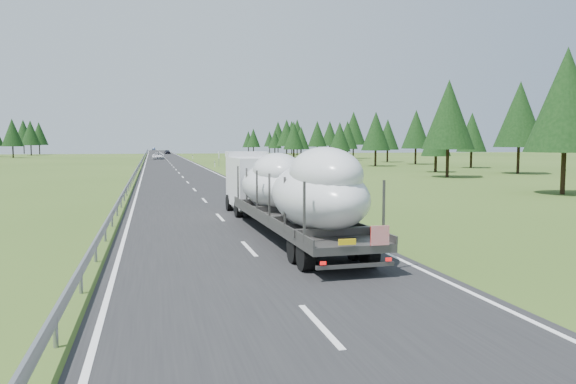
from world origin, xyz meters
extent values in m
plane|color=#344D19|center=(0.00, 0.00, 0.00)|extent=(400.00, 400.00, 0.00)
cube|color=black|center=(0.00, 100.00, 0.01)|extent=(10.00, 400.00, 0.02)
cube|color=slate|center=(-5.30, 100.00, 0.60)|extent=(0.08, 400.00, 0.32)
cylinder|color=slate|center=(-5.30, 0.00, 0.30)|extent=(0.10, 0.10, 0.60)
cube|color=silver|center=(6.50, 30.00, 0.50)|extent=(0.12, 0.07, 1.00)
cube|color=black|center=(6.50, 30.00, 0.82)|extent=(0.13, 0.08, 0.12)
cube|color=silver|center=(6.50, 80.00, 0.50)|extent=(0.12, 0.07, 1.00)
cube|color=black|center=(6.50, 80.00, 0.82)|extent=(0.13, 0.08, 0.12)
cube|color=silver|center=(6.50, 130.00, 0.50)|extent=(0.12, 0.07, 1.00)
cube|color=black|center=(6.50, 130.00, 0.82)|extent=(0.13, 0.08, 0.12)
cube|color=silver|center=(6.50, 180.00, 0.50)|extent=(0.12, 0.07, 1.00)
cube|color=black|center=(6.50, 180.00, 0.82)|extent=(0.13, 0.08, 0.12)
cube|color=silver|center=(6.50, 230.00, 0.50)|extent=(0.12, 0.07, 1.00)
cube|color=black|center=(6.50, 230.00, 0.82)|extent=(0.13, 0.08, 0.12)
cube|color=silver|center=(6.50, 280.00, 0.50)|extent=(0.12, 0.07, 1.00)
cube|color=black|center=(6.50, 280.00, 0.82)|extent=(0.13, 0.08, 0.12)
cube|color=silver|center=(6.50, 330.00, 0.50)|extent=(0.12, 0.07, 1.00)
cube|color=black|center=(6.50, 330.00, 0.82)|extent=(0.13, 0.08, 0.12)
cylinder|color=slate|center=(7.20, 80.00, 1.00)|extent=(0.08, 0.08, 2.00)
cube|color=silver|center=(7.20, 80.00, 2.00)|extent=(0.05, 0.90, 1.20)
cylinder|color=black|center=(42.03, 51.36, 2.00)|extent=(0.36, 0.36, 4.00)
cone|color=black|center=(42.03, 51.36, 7.55)|extent=(6.22, 6.22, 8.33)
cylinder|color=black|center=(45.60, 67.99, 1.48)|extent=(0.36, 0.36, 2.97)
cone|color=black|center=(45.60, 67.99, 5.61)|extent=(4.62, 4.62, 6.19)
cylinder|color=black|center=(43.94, 83.88, 1.70)|extent=(0.36, 0.36, 3.41)
cone|color=black|center=(43.94, 83.88, 6.44)|extent=(5.30, 5.30, 7.10)
cylinder|color=black|center=(43.69, 96.04, 1.50)|extent=(0.36, 0.36, 3.00)
cone|color=black|center=(43.69, 96.04, 5.66)|extent=(4.66, 4.66, 6.24)
cylinder|color=black|center=(39.34, 108.23, 1.51)|extent=(0.36, 0.36, 3.02)
cone|color=black|center=(39.34, 108.23, 5.70)|extent=(4.69, 4.69, 6.29)
cylinder|color=black|center=(46.56, 123.94, 2.03)|extent=(0.36, 0.36, 4.05)
cone|color=black|center=(46.56, 123.94, 7.66)|extent=(6.30, 6.30, 8.44)
cylinder|color=black|center=(40.98, 137.29, 1.70)|extent=(0.36, 0.36, 3.40)
cone|color=black|center=(40.98, 137.29, 6.43)|extent=(5.30, 5.30, 7.09)
cylinder|color=black|center=(48.91, 150.67, 1.80)|extent=(0.36, 0.36, 3.60)
cone|color=black|center=(48.91, 150.67, 6.81)|extent=(5.61, 5.61, 7.51)
cylinder|color=black|center=(42.28, 164.21, 1.96)|extent=(0.36, 0.36, 3.92)
cone|color=black|center=(42.28, 164.21, 7.40)|extent=(6.09, 6.09, 8.16)
cylinder|color=black|center=(44.11, 178.72, 1.98)|extent=(0.36, 0.36, 3.96)
cone|color=black|center=(44.11, 178.72, 7.49)|extent=(6.17, 6.17, 8.26)
cylinder|color=black|center=(43.26, 196.69, 2.06)|extent=(0.36, 0.36, 4.11)
cone|color=black|center=(43.26, 196.69, 7.77)|extent=(6.40, 6.40, 8.57)
cylinder|color=black|center=(42.37, 208.23, 1.46)|extent=(0.36, 0.36, 2.92)
cone|color=black|center=(42.37, 208.23, 5.51)|extent=(4.54, 4.54, 6.08)
cylinder|color=black|center=(27.10, 25.33, 1.90)|extent=(0.36, 0.36, 3.80)
cone|color=black|center=(27.10, 25.33, 7.17)|extent=(5.90, 5.90, 7.91)
cylinder|color=black|center=(29.48, 46.83, 1.89)|extent=(0.36, 0.36, 3.78)
cone|color=black|center=(29.48, 46.83, 7.15)|extent=(5.89, 5.89, 7.88)
cylinder|color=black|center=(33.73, 57.42, 1.27)|extent=(0.36, 0.36, 2.54)
cone|color=black|center=(33.73, 57.42, 4.81)|extent=(3.96, 3.96, 5.30)
cylinder|color=black|center=(33.42, 77.58, 1.57)|extent=(0.36, 0.36, 3.14)
cone|color=black|center=(33.42, 77.58, 5.93)|extent=(4.88, 4.88, 6.53)
cylinder|color=black|center=(31.87, 91.72, 1.36)|extent=(0.36, 0.36, 2.72)
cone|color=black|center=(31.87, 91.72, 5.13)|extent=(4.23, 4.23, 5.66)
cylinder|color=black|center=(26.91, 108.19, 1.47)|extent=(0.36, 0.36, 2.95)
cone|color=black|center=(26.91, 108.19, 5.57)|extent=(4.58, 4.58, 6.14)
cylinder|color=black|center=(33.23, 125.62, 1.38)|extent=(0.36, 0.36, 2.76)
cone|color=black|center=(33.23, 125.62, 5.22)|extent=(4.30, 4.30, 5.76)
cylinder|color=black|center=(32.76, 139.10, 1.78)|extent=(0.36, 0.36, 3.55)
cone|color=black|center=(32.76, 139.10, 6.71)|extent=(5.53, 5.53, 7.40)
cylinder|color=black|center=(33.74, 158.80, 1.34)|extent=(0.36, 0.36, 2.69)
cone|color=black|center=(33.74, 158.80, 5.08)|extent=(4.18, 4.18, 5.60)
cylinder|color=black|center=(29.71, 173.90, 1.49)|extent=(0.36, 0.36, 2.98)
cone|color=black|center=(29.71, 173.90, 5.62)|extent=(4.63, 4.63, 6.20)
cylinder|color=black|center=(30.35, 187.61, 1.39)|extent=(0.36, 0.36, 2.77)
cone|color=black|center=(30.35, 187.61, 5.24)|extent=(4.32, 4.32, 5.78)
cylinder|color=black|center=(-39.11, 150.67, 1.77)|extent=(0.36, 0.36, 3.54)
cone|color=black|center=(-39.11, 150.67, 6.68)|extent=(5.50, 5.50, 7.37)
cylinder|color=black|center=(-40.05, 178.72, 1.87)|extent=(0.36, 0.36, 3.75)
cone|color=black|center=(-40.05, 178.72, 7.08)|extent=(5.83, 5.83, 7.81)
cylinder|color=black|center=(-40.81, 196.69, 1.89)|extent=(0.36, 0.36, 3.78)
cone|color=black|center=(-40.81, 196.69, 7.13)|extent=(5.87, 5.87, 7.87)
cylinder|color=black|center=(-48.09, 208.23, 2.10)|extent=(0.36, 0.36, 4.21)
cone|color=black|center=(-48.09, 208.23, 7.95)|extent=(6.55, 6.55, 8.77)
cube|color=silver|center=(2.02, 19.22, 1.80)|extent=(2.47, 4.79, 2.66)
cube|color=black|center=(2.02, 21.63, 2.28)|extent=(2.18, 0.12, 1.33)
cube|color=silver|center=(2.02, 21.30, 3.27)|extent=(2.39, 1.19, 0.28)
cube|color=#504D4B|center=(2.02, 18.27, 0.52)|extent=(2.43, 2.89, 0.24)
cylinder|color=black|center=(0.93, 20.92, 0.47)|extent=(0.35, 0.96, 0.95)
cylinder|color=black|center=(3.11, 20.92, 0.47)|extent=(0.35, 0.96, 0.95)
cylinder|color=black|center=(0.93, 17.89, 0.47)|extent=(0.35, 0.96, 0.95)
cylinder|color=black|center=(3.11, 17.89, 0.47)|extent=(0.35, 0.96, 0.95)
cube|color=#504D4B|center=(2.02, 10.21, 0.87)|extent=(2.84, 13.33, 0.25)
cube|color=#504D4B|center=(0.76, 10.21, 1.11)|extent=(0.33, 13.28, 0.23)
cube|color=#504D4B|center=(3.29, 10.21, 1.11)|extent=(0.33, 13.28, 0.23)
cube|color=#504D4B|center=(0.76, 4.51, 1.90)|extent=(0.07, 0.07, 1.80)
cube|color=#504D4B|center=(3.29, 4.51, 1.90)|extent=(0.07, 0.07, 1.80)
cube|color=#504D4B|center=(0.76, 6.79, 1.90)|extent=(0.07, 0.07, 1.80)
cube|color=#504D4B|center=(3.29, 6.79, 1.90)|extent=(0.07, 0.07, 1.80)
cube|color=#504D4B|center=(0.76, 9.07, 1.90)|extent=(0.07, 0.07, 1.80)
cube|color=#504D4B|center=(3.29, 9.07, 1.90)|extent=(0.07, 0.07, 1.80)
cube|color=#504D4B|center=(0.76, 11.34, 1.90)|extent=(0.07, 0.07, 1.80)
cube|color=#504D4B|center=(3.29, 11.34, 1.90)|extent=(0.07, 0.07, 1.80)
cube|color=#504D4B|center=(0.76, 13.62, 1.90)|extent=(0.07, 0.07, 1.80)
cube|color=#504D4B|center=(3.29, 13.62, 1.90)|extent=(0.07, 0.07, 1.80)
cube|color=#504D4B|center=(0.76, 15.90, 1.90)|extent=(0.07, 0.07, 1.80)
cube|color=#504D4B|center=(3.29, 15.90, 1.90)|extent=(0.07, 0.07, 1.80)
cylinder|color=black|center=(0.98, 5.08, 0.47)|extent=(0.40, 0.96, 0.95)
cylinder|color=black|center=(3.07, 5.08, 0.47)|extent=(0.40, 0.96, 0.95)
cylinder|color=black|center=(0.98, 6.22, 0.47)|extent=(0.40, 0.96, 0.95)
cylinder|color=black|center=(3.07, 6.22, 0.47)|extent=(0.40, 0.96, 0.95)
cube|color=#504D4B|center=(2.02, 3.61, 0.43)|extent=(2.37, 0.16, 0.11)
cube|color=red|center=(2.74, 3.55, 1.28)|extent=(0.57, 0.05, 0.57)
cube|color=yellow|center=(1.74, 3.55, 1.14)|extent=(0.52, 0.05, 0.17)
cube|color=red|center=(1.03, 3.55, 0.57)|extent=(0.17, 0.06, 0.09)
cube|color=red|center=(3.02, 3.55, 0.57)|extent=(0.17, 0.06, 0.09)
ellipsoid|color=silver|center=(2.02, 7.17, 2.12)|extent=(3.03, 6.71, 2.24)
ellipsoid|color=silver|center=(2.02, 6.34, 2.90)|extent=(2.29, 4.26, 1.79)
ellipsoid|color=silver|center=(2.02, 13.62, 1.99)|extent=(2.91, 6.16, 1.99)
ellipsoid|color=silver|center=(2.02, 12.86, 2.69)|extent=(2.20, 3.91, 1.60)
imported|color=white|center=(-1.84, 127.28, 0.80)|extent=(2.84, 5.86, 1.61)
imported|color=black|center=(2.03, 191.30, 0.76)|extent=(2.22, 4.61, 1.52)
imported|color=#16233E|center=(-2.21, 297.05, 0.72)|extent=(1.67, 4.45, 1.45)
camera|label=1|loc=(-3.44, -11.24, 3.92)|focal=35.00mm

